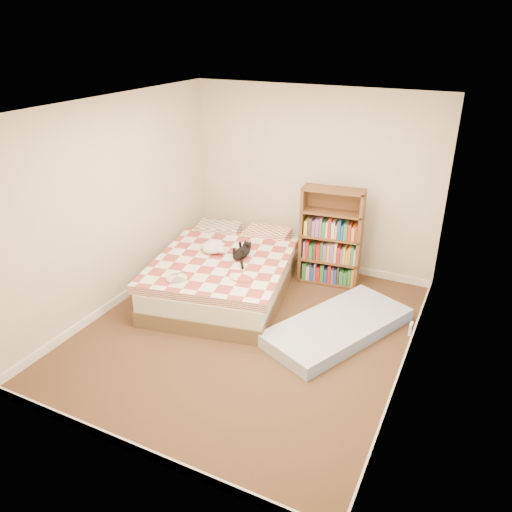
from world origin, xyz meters
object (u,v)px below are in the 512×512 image
at_px(floor_mattress, 338,327).
at_px(white_dog, 213,247).
at_px(black_cat, 243,252).
at_px(bed, 227,272).
at_px(bookshelf, 330,248).

xyz_separation_m(floor_mattress, white_dog, (-1.78, 0.29, 0.53)).
bearing_deg(black_cat, white_dog, -177.92).
distance_m(bed, black_cat, 0.40).
height_order(bed, white_dog, white_dog).
relative_size(floor_mattress, black_cat, 2.86).
bearing_deg(floor_mattress, bed, -166.95).
relative_size(bookshelf, white_dog, 3.21).
distance_m(bookshelf, white_dog, 1.55).
distance_m(floor_mattress, white_dog, 1.88).
distance_m(black_cat, white_dog, 0.40).
bearing_deg(white_dog, black_cat, -16.88).
height_order(floor_mattress, white_dog, white_dog).
height_order(floor_mattress, black_cat, black_cat).
height_order(bed, black_cat, black_cat).
xyz_separation_m(floor_mattress, black_cat, (-1.39, 0.35, 0.51)).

